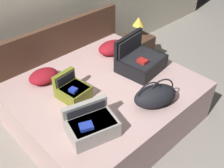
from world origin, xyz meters
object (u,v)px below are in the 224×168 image
object	(u,v)px
hard_case_medium	(91,125)
bed	(105,103)
hard_case_large	(140,61)
hard_case_small	(73,90)
pillow_near_headboard	(112,48)
table_lamp	(139,22)
nightstand	(137,50)
pillow_center_head	(43,76)
duffel_bag	(155,96)

from	to	relation	value
hard_case_medium	bed	bearing A→B (deg)	53.81
hard_case_large	hard_case_small	world-z (taller)	hard_case_large
bed	pillow_near_headboard	bearing A→B (deg)	39.09
hard_case_small	table_lamp	size ratio (longest dim) A/B	1.08
bed	nightstand	distance (m)	1.45
pillow_near_headboard	pillow_center_head	xyz separation A→B (m)	(-1.05, 0.09, -0.01)
nightstand	hard_case_large	bearing A→B (deg)	-136.43
bed	nightstand	size ratio (longest dim) A/B	4.12
hard_case_medium	pillow_center_head	world-z (taller)	hard_case_medium
hard_case_medium	hard_case_small	world-z (taller)	hard_case_medium
hard_case_small	pillow_center_head	bearing A→B (deg)	92.78
bed	hard_case_medium	size ratio (longest dim) A/B	3.89
bed	table_lamp	size ratio (longest dim) A/B	6.16
duffel_bag	pillow_near_headboard	size ratio (longest dim) A/B	1.28
hard_case_medium	nightstand	distance (m)	2.23
hard_case_medium	hard_case_small	distance (m)	0.59
pillow_center_head	hard_case_medium	bearing A→B (deg)	-96.49
hard_case_small	duffel_bag	size ratio (longest dim) A/B	0.66
duffel_bag	bed	bearing A→B (deg)	105.58
hard_case_medium	pillow_center_head	bearing A→B (deg)	98.49
hard_case_medium	duffel_bag	world-z (taller)	duffel_bag
pillow_near_headboard	nightstand	world-z (taller)	pillow_near_headboard
table_lamp	nightstand	bearing A→B (deg)	-135.00
hard_case_large	table_lamp	world-z (taller)	hard_case_large
table_lamp	hard_case_medium	bearing A→B (deg)	-149.43
duffel_bag	pillow_center_head	xyz separation A→B (m)	(-0.64, 1.18, -0.05)
duffel_bag	pillow_center_head	distance (m)	1.35
bed	hard_case_small	bearing A→B (deg)	167.45
hard_case_large	duffel_bag	bearing A→B (deg)	-132.39
bed	nightstand	world-z (taller)	bed
duffel_bag	table_lamp	bearing A→B (deg)	48.15
pillow_center_head	duffel_bag	bearing A→B (deg)	-61.69
hard_case_large	table_lamp	size ratio (longest dim) A/B	1.77
hard_case_small	hard_case_large	bearing A→B (deg)	-14.89
hard_case_medium	nightstand	xyz separation A→B (m)	(1.89, 1.11, -0.42)
pillow_center_head	hard_case_large	bearing A→B (deg)	-31.04
bed	hard_case_small	distance (m)	0.55
hard_case_large	pillow_center_head	size ratio (longest dim) A/B	1.63
bed	hard_case_medium	distance (m)	0.84
duffel_bag	table_lamp	distance (m)	1.70
hard_case_medium	table_lamp	size ratio (longest dim) A/B	1.58
hard_case_small	table_lamp	xyz separation A→B (m)	(1.69, 0.56, 0.09)
hard_case_medium	table_lamp	world-z (taller)	hard_case_medium
duffel_bag	nightstand	bearing A→B (deg)	48.15
pillow_near_headboard	pillow_center_head	bearing A→B (deg)	175.19
bed	duffel_bag	world-z (taller)	duffel_bag
bed	duffel_bag	distance (m)	0.76
hard_case_large	pillow_near_headboard	world-z (taller)	hard_case_large
pillow_near_headboard	nightstand	xyz separation A→B (m)	(0.71, 0.17, -0.40)
hard_case_small	pillow_near_headboard	distance (m)	1.05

